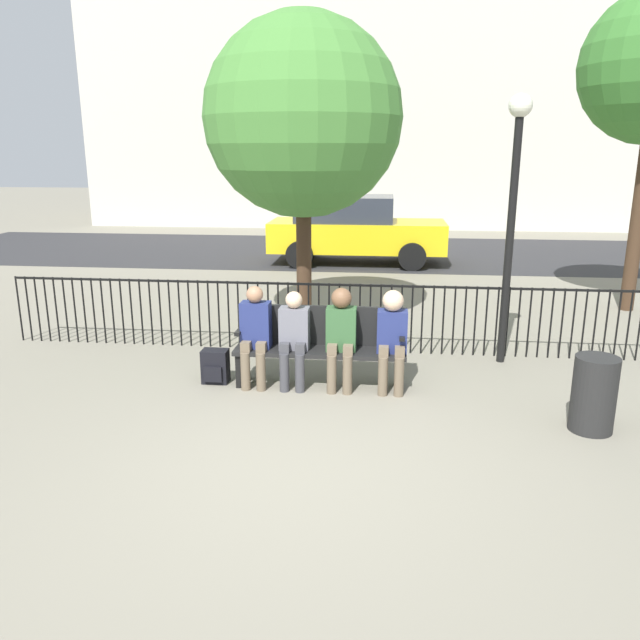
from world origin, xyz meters
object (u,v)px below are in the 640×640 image
(tree_1, at_px, (303,118))
(parked_car_0, at_px, (354,229))
(trash_bin, at_px, (594,394))
(seated_person_2, at_px, (341,332))
(seated_person_3, at_px, (392,334))
(park_bench, at_px, (321,343))
(lamp_post, at_px, (514,188))
(backpack, at_px, (215,367))
(seated_person_0, at_px, (255,331))
(seated_person_1, at_px, (294,335))

(tree_1, relative_size, parked_car_0, 1.09)
(parked_car_0, xyz_separation_m, trash_bin, (2.85, -9.23, -0.46))
(seated_person_2, relative_size, seated_person_3, 1.01)
(park_bench, distance_m, tree_1, 3.59)
(tree_1, relative_size, lamp_post, 1.37)
(park_bench, relative_size, seated_person_2, 1.68)
(seated_person_3, bearing_deg, seated_person_2, 179.94)
(lamp_post, xyz_separation_m, parked_car_0, (-2.33, 7.19, -1.39))
(seated_person_2, distance_m, seated_person_3, 0.58)
(seated_person_3, height_order, backpack, seated_person_3)
(seated_person_3, xyz_separation_m, backpack, (-2.07, 0.02, -0.48))
(seated_person_3, relative_size, parked_car_0, 0.28)
(seated_person_2, height_order, trash_bin, seated_person_2)
(backpack, distance_m, parked_car_0, 8.45)
(seated_person_0, height_order, backpack, seated_person_0)
(seated_person_1, relative_size, tree_1, 0.25)
(park_bench, bearing_deg, seated_person_1, -155.52)
(lamp_post, height_order, trash_bin, lamp_post)
(park_bench, distance_m, trash_bin, 2.96)
(seated_person_0, distance_m, seated_person_3, 1.57)
(seated_person_0, relative_size, lamp_post, 0.36)
(seated_person_3, xyz_separation_m, trash_bin, (1.96, -0.87, -0.29))
(backpack, distance_m, trash_bin, 4.14)
(lamp_post, relative_size, parked_car_0, 0.79)
(seated_person_2, relative_size, backpack, 2.95)
(park_bench, relative_size, backpack, 4.95)
(seated_person_1, relative_size, lamp_post, 0.34)
(seated_person_2, bearing_deg, seated_person_3, -0.06)
(park_bench, relative_size, tree_1, 0.44)
(tree_1, distance_m, trash_bin, 5.47)
(seated_person_1, height_order, lamp_post, lamp_post)
(backpack, distance_m, tree_1, 3.92)
(seated_person_1, distance_m, backpack, 1.05)
(backpack, bearing_deg, park_bench, 5.04)
(seated_person_3, bearing_deg, lamp_post, 39.07)
(seated_person_3, relative_size, lamp_post, 0.35)
(seated_person_1, bearing_deg, seated_person_0, 179.58)
(park_bench, height_order, seated_person_3, seated_person_3)
(seated_person_1, xyz_separation_m, lamp_post, (2.56, 1.17, 1.60))
(trash_bin, bearing_deg, seated_person_3, 156.15)
(lamp_post, bearing_deg, seated_person_0, -158.83)
(seated_person_2, relative_size, parked_car_0, 0.28)
(lamp_post, bearing_deg, parked_car_0, 107.92)
(seated_person_0, xyz_separation_m, seated_person_1, (0.45, -0.00, -0.03))
(seated_person_3, bearing_deg, trash_bin, -23.85)
(park_bench, height_order, tree_1, tree_1)
(parked_car_0, bearing_deg, park_bench, -89.55)
(lamp_post, bearing_deg, seated_person_2, -149.96)
(seated_person_0, relative_size, backpack, 2.94)
(parked_car_0, distance_m, trash_bin, 9.67)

